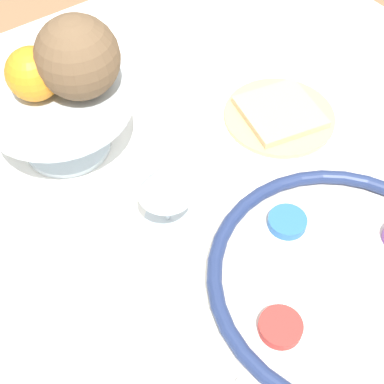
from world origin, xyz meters
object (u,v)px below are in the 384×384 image
coconut (78,57)px  fruit_stand (57,104)px  bread_plate (280,115)px  seder_plate (345,280)px  orange_fruit (33,74)px  wine_glass (165,181)px  cup_far (148,309)px

coconut → fruit_stand: bearing=54.7°
fruit_stand → bread_plate: bearing=-115.2°
seder_plate → orange_fruit: size_ratio=4.73×
wine_glass → bread_plate: bearing=-76.9°
seder_plate → cup_far: bearing=64.9°
cup_far → wine_glass: bearing=-42.7°
orange_fruit → wine_glass: bearing=-162.2°
coconut → cup_far: coconut is taller
fruit_stand → orange_fruit: size_ratio=2.93×
cup_far → coconut: bearing=-17.1°
seder_plate → wine_glass: size_ratio=2.95×
wine_glass → coconut: bearing=3.9°
seder_plate → bread_plate: size_ratio=1.94×
fruit_stand → coconut: 0.09m
seder_plate → fruit_stand: 0.47m
fruit_stand → orange_fruit: 0.07m
seder_plate → orange_fruit: bearing=24.1°
cup_far → seder_plate: bearing=-115.1°
fruit_stand → cup_far: fruit_stand is taller
seder_plate → coconut: 0.46m
seder_plate → wine_glass: 0.26m
seder_plate → fruit_stand: fruit_stand is taller
orange_fruit → coconut: coconut is taller
wine_glass → seder_plate: bearing=-150.4°
seder_plate → wine_glass: wine_glass is taller
seder_plate → cup_far: size_ratio=4.70×
seder_plate → bread_plate: (0.28, -0.14, -0.01)m
bread_plate → cup_far: cup_far is taller
seder_plate → fruit_stand: bearing=21.9°
wine_glass → fruit_stand: wine_glass is taller
coconut → cup_far: (-0.30, 0.09, -0.14)m
bread_plate → cup_far: bearing=115.3°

